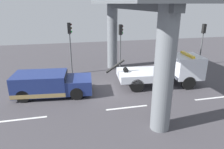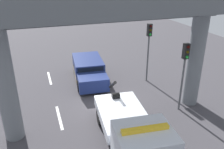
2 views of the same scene
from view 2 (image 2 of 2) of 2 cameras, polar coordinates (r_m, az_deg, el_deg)
ground_plane at (r=15.16m, az=-1.20°, el=-8.38°), size 60.00×40.00×0.10m
lane_stripe_west at (r=19.94m, az=-14.82°, el=-0.81°), size 2.60×0.16×0.01m
lane_stripe_mid at (r=14.65m, az=-12.58°, el=-10.04°), size 2.60×0.16×0.01m
tow_truck_white at (r=11.23m, az=5.10°, el=-13.64°), size 7.34×3.00×2.46m
towed_van_green at (r=18.80m, az=-5.58°, el=0.96°), size 5.39×2.69×1.58m
overpass_structure at (r=12.08m, az=0.07°, el=13.83°), size 3.60×12.80×7.12m
traffic_light_near at (r=17.91m, az=8.89°, el=8.11°), size 0.39×0.32×4.51m
traffic_light_far at (r=14.34m, az=17.10°, el=2.68°), size 0.39×0.32×4.27m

